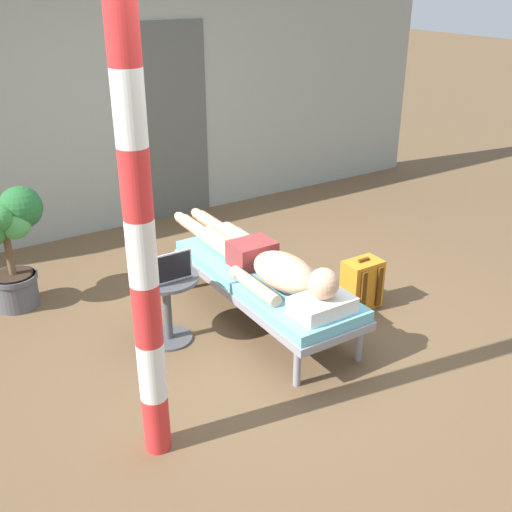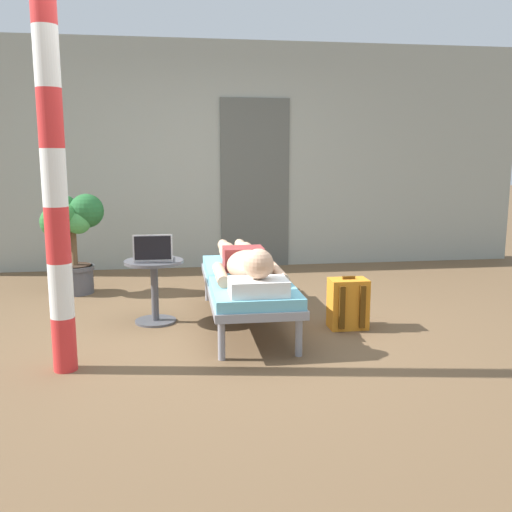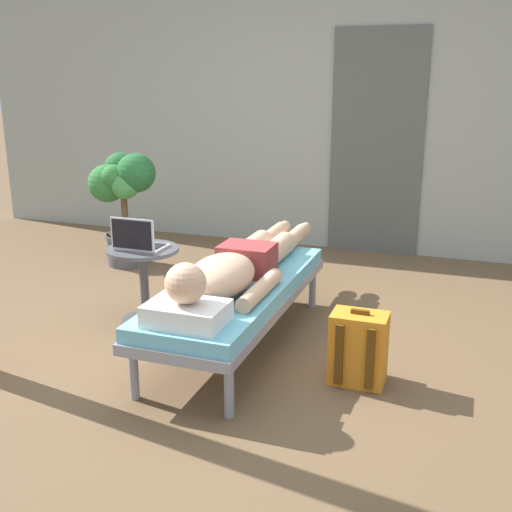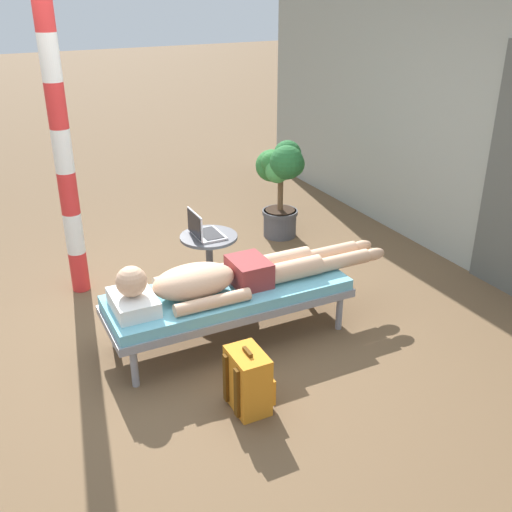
{
  "view_description": "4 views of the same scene",
  "coord_description": "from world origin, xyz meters",
  "views": [
    {
      "loc": [
        -2.16,
        -3.26,
        2.49
      ],
      "look_at": [
        0.02,
        0.13,
        0.61
      ],
      "focal_mm": 43.14,
      "sensor_mm": 36.0,
      "label": 1
    },
    {
      "loc": [
        -0.43,
        -4.24,
        1.37
      ],
      "look_at": [
        0.19,
        0.08,
        0.58
      ],
      "focal_mm": 39.54,
      "sensor_mm": 36.0,
      "label": 2
    },
    {
      "loc": [
        1.43,
        -3.13,
        1.63
      ],
      "look_at": [
        0.15,
        0.45,
        0.51
      ],
      "focal_mm": 43.47,
      "sensor_mm": 36.0,
      "label": 3
    },
    {
      "loc": [
        3.66,
        -1.35,
        2.48
      ],
      "look_at": [
        0.06,
        0.44,
        0.6
      ],
      "focal_mm": 42.12,
      "sensor_mm": 36.0,
      "label": 4
    }
  ],
  "objects": [
    {
      "name": "potted_plant",
      "position": [
        -1.43,
        1.47,
        0.65
      ],
      "size": [
        0.61,
        0.47,
        1.0
      ],
      "color": "#4C4C51",
      "rests_on": "ground"
    },
    {
      "name": "lounge_chair",
      "position": [
        0.12,
        0.19,
        0.35
      ],
      "size": [
        0.63,
        1.81,
        0.42
      ],
      "color": "gray",
      "rests_on": "ground"
    },
    {
      "name": "backpack",
      "position": [
        0.92,
        -0.03,
        0.2
      ],
      "size": [
        0.3,
        0.26,
        0.42
      ],
      "color": "orange",
      "rests_on": "ground"
    },
    {
      "name": "house_door_panel",
      "position": [
        0.54,
        2.62,
        1.02
      ],
      "size": [
        0.84,
        0.03,
        2.04
      ],
      "primitive_type": "cube",
      "color": "#545651",
      "rests_on": "ground"
    },
    {
      "name": "side_table",
      "position": [
        -0.61,
        0.34,
        0.36
      ],
      "size": [
        0.48,
        0.48,
        0.52
      ],
      "color": "#4C4C51",
      "rests_on": "ground"
    },
    {
      "name": "person_reclining",
      "position": [
        0.12,
        0.17,
        0.52
      ],
      "size": [
        0.53,
        2.17,
        0.32
      ],
      "color": "white",
      "rests_on": "lounge_chair"
    },
    {
      "name": "house_wall_back",
      "position": [
        0.12,
        2.73,
        1.35
      ],
      "size": [
        7.6,
        0.2,
        2.7
      ],
      "primitive_type": "cube",
      "color": "#999E93",
      "rests_on": "ground"
    },
    {
      "name": "laptop",
      "position": [
        -0.61,
        0.29,
        0.58
      ],
      "size": [
        0.31,
        0.24,
        0.23
      ],
      "color": "silver",
      "rests_on": "side_table"
    },
    {
      "name": "ground_plane",
      "position": [
        0.0,
        0.0,
        0.0
      ],
      "size": [
        40.0,
        40.0,
        0.0
      ],
      "primitive_type": "plane",
      "color": "brown"
    }
  ]
}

